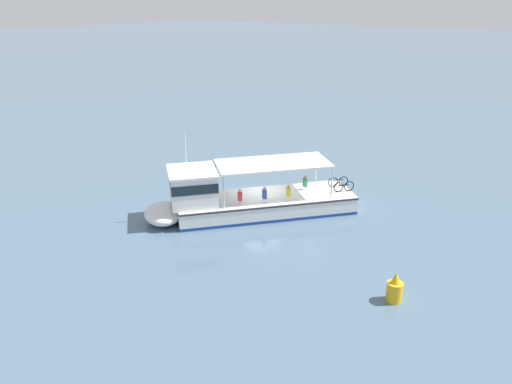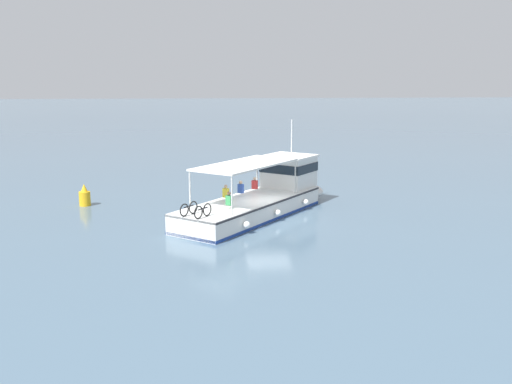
% 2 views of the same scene
% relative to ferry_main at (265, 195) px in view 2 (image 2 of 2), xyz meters
% --- Properties ---
extents(ground_plane, '(400.00, 400.00, 0.00)m').
position_rel_ferry_main_xyz_m(ground_plane, '(-1.88, 0.02, -1.02)').
color(ground_plane, slate).
extents(ferry_main, '(11.86, 10.35, 5.32)m').
position_rel_ferry_main_xyz_m(ferry_main, '(0.00, 0.00, 0.00)').
color(ferry_main, white).
rests_on(ferry_main, ground).
extents(channel_buoy, '(0.70, 0.70, 1.40)m').
position_rel_ferry_main_xyz_m(channel_buoy, '(2.80, 11.10, -0.45)').
color(channel_buoy, gold).
rests_on(channel_buoy, ground).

